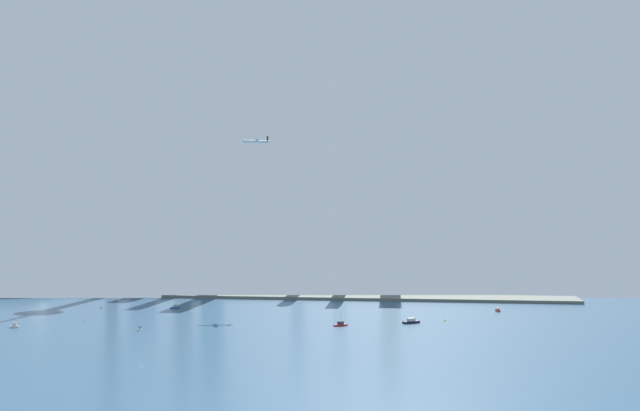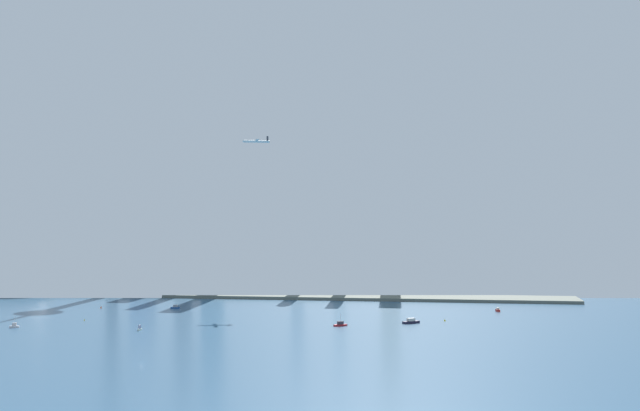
# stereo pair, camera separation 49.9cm
# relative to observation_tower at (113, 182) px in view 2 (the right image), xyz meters

# --- Properties ---
(ground_plane) EXTENTS (6000.00, 6000.00, 0.00)m
(ground_plane) POSITION_rel_observation_tower_xyz_m (234.01, -485.67, -142.59)
(ground_plane) COLOR #2D5273
(waterfront_pier) EXTENTS (672.30, 69.68, 3.57)m
(waterfront_pier) POSITION_rel_observation_tower_xyz_m (234.01, 3.09, -140.80)
(waterfront_pier) COLOR #60665B
(waterfront_pier) RESTS_ON ground
(observation_tower) EXTENTS (47.19, 47.19, 290.25)m
(observation_tower) POSITION_rel_observation_tower_xyz_m (0.00, 0.00, 0.00)
(observation_tower) COLOR slate
(observation_tower) RESTS_ON ground
(stadium_dome) EXTENTS (85.43, 85.43, 44.43)m
(stadium_dome) POSITION_rel_observation_tower_xyz_m (-113.91, -18.79, -131.75)
(stadium_dome) COLOR #9A9D94
(stadium_dome) RESTS_ON ground
(skyscraper_0) EXTENTS (22.28, 18.20, 59.29)m
(skyscraper_0) POSITION_rel_observation_tower_xyz_m (23.98, 52.75, -112.95)
(skyscraper_0) COLOR #416380
(skyscraper_0) RESTS_ON ground
(skyscraper_1) EXTENTS (23.12, 15.28, 144.22)m
(skyscraper_1) POSITION_rel_observation_tower_xyz_m (346.79, 67.21, -70.48)
(skyscraper_1) COLOR gray
(skyscraper_1) RESTS_ON ground
(skyscraper_2) EXTENTS (13.80, 23.44, 116.37)m
(skyscraper_2) POSITION_rel_observation_tower_xyz_m (288.85, 22.30, -84.40)
(skyscraper_2) COLOR #9CB6C1
(skyscraper_2) RESTS_ON ground
(skyscraper_3) EXTENTS (24.10, 21.69, 165.27)m
(skyscraper_3) POSITION_rel_observation_tower_xyz_m (130.64, 6.04, -61.70)
(skyscraper_3) COLOR teal
(skyscraper_3) RESTS_ON ground
(skyscraper_4) EXTENTS (14.17, 17.78, 123.66)m
(skyscraper_4) POSITION_rel_observation_tower_xyz_m (232.13, 37.95, -83.56)
(skyscraper_4) COLOR #708EA9
(skyscraper_4) RESTS_ON ground
(skyscraper_5) EXTENTS (14.99, 24.30, 170.12)m
(skyscraper_5) POSITION_rel_observation_tower_xyz_m (81.63, 37.29, -57.53)
(skyscraper_5) COLOR slate
(skyscraper_5) RESTS_ON ground
(skyscraper_6) EXTENTS (24.07, 25.77, 72.16)m
(skyscraper_6) POSITION_rel_observation_tower_xyz_m (42.84, -4.14, -106.51)
(skyscraper_6) COLOR #A4ACCD
(skyscraper_6) RESTS_ON ground
(boat_0) EXTENTS (11.80, 9.92, 10.57)m
(boat_0) POSITION_rel_observation_tower_xyz_m (331.06, -272.25, -141.05)
(boat_0) COLOR red
(boat_0) RESTS_ON ground
(boat_2) EXTENTS (4.64, 8.62, 4.36)m
(boat_2) POSITION_rel_observation_tower_xyz_m (471.86, -125.43, -140.95)
(boat_2) COLOR red
(boat_2) RESTS_ON ground
(boat_3) EXTENTS (10.12, 5.23, 3.95)m
(boat_3) POSITION_rel_observation_tower_xyz_m (137.13, -150.23, -141.18)
(boat_3) COLOR #204B8E
(boat_3) RESTS_ON ground
(boat_4) EXTENTS (15.52, 14.89, 4.77)m
(boat_4) POSITION_rel_observation_tower_xyz_m (390.65, -242.21, -140.86)
(boat_4) COLOR #211F35
(boat_4) RESTS_ON ground
(boat_5) EXTENTS (8.20, 4.54, 9.47)m
(boat_5) POSITION_rel_observation_tower_xyz_m (56.73, -330.46, -141.06)
(boat_5) COLOR white
(boat_5) RESTS_ON ground
(boat_6) EXTENTS (2.00, 6.48, 4.57)m
(boat_6) POSITION_rel_observation_tower_xyz_m (170.03, -330.32, -140.96)
(boat_6) COLOR white
(boat_6) RESTS_ON ground
(channel_buoy_0) EXTENTS (1.23, 1.23, 1.65)m
(channel_buoy_0) POSITION_rel_observation_tower_xyz_m (92.31, -270.70, -141.76)
(channel_buoy_0) COLOR yellow
(channel_buoy_0) RESTS_ON ground
(channel_buoy_1) EXTENTS (1.57, 1.57, 2.86)m
(channel_buoy_1) POSITION_rel_observation_tower_xyz_m (58.32, -160.28, -141.16)
(channel_buoy_1) COLOR #E54C19
(channel_buoy_1) RESTS_ON ground
(channel_buoy_2) EXTENTS (1.88, 1.88, 1.86)m
(channel_buoy_2) POSITION_rel_observation_tower_xyz_m (420.21, -218.81, -141.66)
(channel_buoy_2) COLOR yellow
(channel_buoy_2) RESTS_ON ground
(airplane) EXTENTS (29.60, 26.03, 7.77)m
(airplane) POSITION_rel_observation_tower_xyz_m (204.48, -69.02, 41.72)
(airplane) COLOR silver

